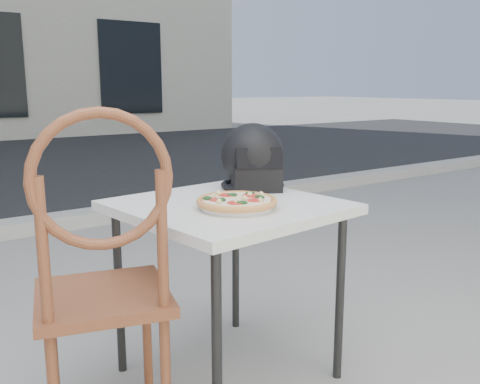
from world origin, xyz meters
TOP-DOWN VIEW (x-y plane):
  - cafe_table_main at (0.59, 0.25)m, footprint 0.86×0.86m
  - plate at (0.56, 0.14)m, footprint 0.32×0.32m
  - pizza at (0.56, 0.14)m, footprint 0.31×0.31m
  - helmet at (0.85, 0.42)m, footprint 0.38×0.39m
  - cafe_chair_main at (0.02, 0.12)m, footprint 0.54×0.54m

SIDE VIEW (x-z plane):
  - cafe_chair_main at x=0.02m, z-range 0.06..1.20m
  - cafe_table_main at x=0.59m, z-range 0.30..1.04m
  - plate at x=0.56m, z-range 0.74..0.76m
  - pizza at x=0.56m, z-range 0.75..0.79m
  - helmet at x=0.85m, z-range 0.72..1.02m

